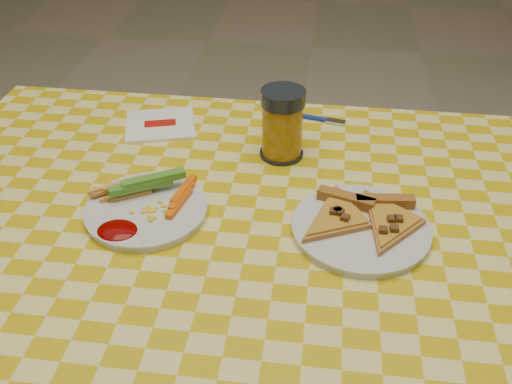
# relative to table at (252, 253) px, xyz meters

# --- Properties ---
(table) EXTENTS (1.28, 0.88, 0.76)m
(table) POSITION_rel_table_xyz_m (0.00, 0.00, 0.00)
(table) COLOR silver
(table) RESTS_ON ground
(plate_left) EXTENTS (0.22, 0.22, 0.01)m
(plate_left) POSITION_rel_table_xyz_m (-0.18, -0.00, 0.08)
(plate_left) COLOR silver
(plate_left) RESTS_ON table
(plate_right) EXTENTS (0.23, 0.23, 0.01)m
(plate_right) POSITION_rel_table_xyz_m (0.18, -0.00, 0.08)
(plate_right) COLOR silver
(plate_right) RESTS_ON table
(fries_veggies) EXTENTS (0.20, 0.19, 0.04)m
(fries_veggies) POSITION_rel_table_xyz_m (-0.19, 0.01, 0.10)
(fries_veggies) COLOR gold
(fries_veggies) RESTS_ON plate_left
(pizza_slices) EXTENTS (0.24, 0.22, 0.02)m
(pizza_slices) POSITION_rel_table_xyz_m (0.18, 0.01, 0.09)
(pizza_slices) COLOR #C3843C
(pizza_slices) RESTS_ON plate_right
(drink_glass) EXTENTS (0.09, 0.09, 0.14)m
(drink_glass) POSITION_rel_table_xyz_m (0.03, 0.21, 0.14)
(drink_glass) COLOR black
(drink_glass) RESTS_ON table
(napkin) EXTENTS (0.18, 0.17, 0.01)m
(napkin) POSITION_rel_table_xyz_m (-0.24, 0.29, 0.08)
(napkin) COLOR white
(napkin) RESTS_ON table
(fork) EXTENTS (0.14, 0.04, 0.01)m
(fork) POSITION_rel_table_xyz_m (0.09, 0.37, 0.08)
(fork) COLOR #162A99
(fork) RESTS_ON table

